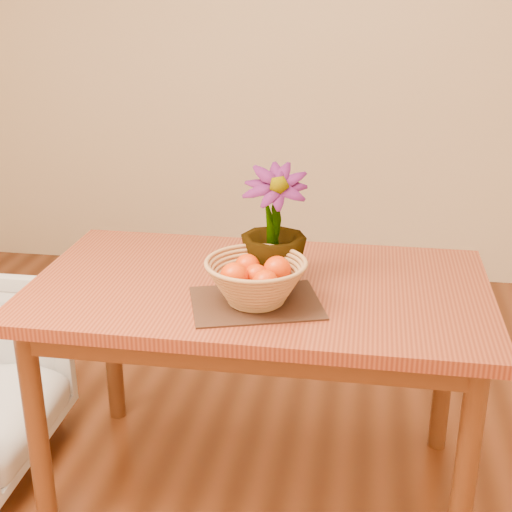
# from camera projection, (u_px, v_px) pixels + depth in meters

# --- Properties ---
(wall_back) EXTENTS (4.00, 0.02, 2.70)m
(wall_back) POSITION_uv_depth(u_px,v_px,m) (317.00, 35.00, 3.76)
(wall_back) COLOR #F7DEBC
(wall_back) RESTS_ON floor
(table) EXTENTS (1.40, 0.80, 0.75)m
(table) POSITION_uv_depth(u_px,v_px,m) (259.00, 309.00, 2.22)
(table) COLOR brown
(table) RESTS_ON floor
(placemat) EXTENTS (0.43, 0.37, 0.01)m
(placemat) POSITION_uv_depth(u_px,v_px,m) (256.00, 303.00, 2.04)
(placemat) COLOR #3B1F15
(placemat) RESTS_ON table
(wicker_basket) EXTENTS (0.29, 0.29, 0.12)m
(wicker_basket) POSITION_uv_depth(u_px,v_px,m) (256.00, 283.00, 2.02)
(wicker_basket) COLOR #B07E49
(wicker_basket) RESTS_ON placemat
(orange_pile) EXTENTS (0.19, 0.18, 0.08)m
(orange_pile) POSITION_uv_depth(u_px,v_px,m) (256.00, 274.00, 2.01)
(orange_pile) COLOR #D93703
(orange_pile) RESTS_ON wicker_basket
(potted_plant) EXTENTS (0.22, 0.22, 0.36)m
(potted_plant) POSITION_uv_depth(u_px,v_px,m) (274.00, 225.00, 2.14)
(potted_plant) COLOR #1B4C15
(potted_plant) RESTS_ON table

